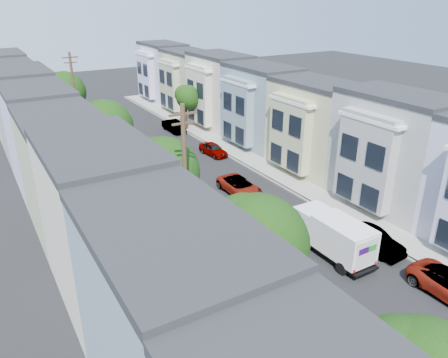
% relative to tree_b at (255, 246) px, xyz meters
% --- Properties ---
extents(ground, '(160.00, 160.00, 0.00)m').
position_rel_tree_b_xyz_m(ground, '(6.30, 5.00, -5.18)').
color(ground, black).
rests_on(ground, ground).
extents(road_slab, '(12.00, 70.00, 0.02)m').
position_rel_tree_b_xyz_m(road_slab, '(6.30, 20.00, -5.17)').
color(road_slab, black).
rests_on(road_slab, ground).
extents(curb_left, '(0.30, 70.00, 0.15)m').
position_rel_tree_b_xyz_m(curb_left, '(0.25, 20.00, -5.10)').
color(curb_left, gray).
rests_on(curb_left, ground).
extents(curb_right, '(0.30, 70.00, 0.15)m').
position_rel_tree_b_xyz_m(curb_right, '(12.35, 20.00, -5.10)').
color(curb_right, gray).
rests_on(curb_right, ground).
extents(sidewalk_left, '(2.60, 70.00, 0.15)m').
position_rel_tree_b_xyz_m(sidewalk_left, '(-1.05, 20.00, -5.10)').
color(sidewalk_left, gray).
rests_on(sidewalk_left, ground).
extents(sidewalk_right, '(2.60, 70.00, 0.15)m').
position_rel_tree_b_xyz_m(sidewalk_right, '(13.65, 20.00, -5.10)').
color(sidewalk_right, gray).
rests_on(sidewalk_right, ground).
extents(centerline, '(0.12, 70.00, 0.01)m').
position_rel_tree_b_xyz_m(centerline, '(6.30, 20.00, -5.18)').
color(centerline, gold).
rests_on(centerline, ground).
extents(townhouse_row_left, '(5.00, 70.00, 8.50)m').
position_rel_tree_b_xyz_m(townhouse_row_left, '(-4.85, 20.00, -5.18)').
color(townhouse_row_left, '#BCBD8C').
rests_on(townhouse_row_left, ground).
extents(townhouse_row_right, '(5.00, 70.00, 8.50)m').
position_rel_tree_b_xyz_m(townhouse_row_right, '(17.45, 20.00, -5.18)').
color(townhouse_row_right, '#BCBD8C').
rests_on(townhouse_row_right, ground).
extents(tree_b, '(4.70, 4.70, 7.55)m').
position_rel_tree_b_xyz_m(tree_b, '(0.00, 0.00, 0.00)').
color(tree_b, black).
rests_on(tree_b, ground).
extents(tree_c, '(4.70, 4.70, 7.35)m').
position_rel_tree_b_xyz_m(tree_c, '(0.00, 10.37, -0.20)').
color(tree_c, black).
rests_on(tree_c, ground).
extents(tree_d, '(4.70, 4.70, 7.28)m').
position_rel_tree_b_xyz_m(tree_d, '(0.00, 22.76, -0.27)').
color(tree_d, black).
rests_on(tree_d, ground).
extents(tree_e, '(4.70, 4.70, 7.49)m').
position_rel_tree_b_xyz_m(tree_e, '(0.00, 38.45, -0.06)').
color(tree_e, black).
rests_on(tree_e, ground).
extents(tree_far_r, '(2.96, 2.96, 5.45)m').
position_rel_tree_b_xyz_m(tree_far_r, '(13.20, 33.60, -1.26)').
color(tree_far_r, black).
rests_on(tree_far_r, ground).
extents(utility_pole_near, '(1.60, 0.26, 10.00)m').
position_rel_tree_b_xyz_m(utility_pole_near, '(0.00, 7.00, -0.03)').
color(utility_pole_near, '#42301E').
rests_on(utility_pole_near, ground).
extents(utility_pole_far, '(1.60, 0.26, 10.00)m').
position_rel_tree_b_xyz_m(utility_pole_far, '(0.00, 33.00, -0.03)').
color(utility_pole_far, '#42301E').
rests_on(utility_pole_far, ground).
extents(fedex_truck, '(2.15, 5.59, 2.68)m').
position_rel_tree_b_xyz_m(fedex_truck, '(8.46, 3.45, -3.68)').
color(fedex_truck, white).
rests_on(fedex_truck, ground).
extents(lead_sedan, '(2.21, 4.76, 1.32)m').
position_rel_tree_b_xyz_m(lead_sedan, '(8.45, 14.34, -4.52)').
color(lead_sedan, black).
rests_on(lead_sedan, ground).
extents(parked_left_b, '(1.53, 3.81, 1.23)m').
position_rel_tree_b_xyz_m(parked_left_b, '(1.40, -2.61, -4.56)').
color(parked_left_b, '#0B233F').
rests_on(parked_left_b, ground).
extents(parked_left_c, '(2.46, 4.69, 1.26)m').
position_rel_tree_b_xyz_m(parked_left_c, '(1.40, 3.53, -4.55)').
color(parked_left_c, '#979797').
rests_on(parked_left_c, ground).
extents(parked_left_d, '(1.73, 4.07, 1.22)m').
position_rel_tree_b_xyz_m(parked_left_d, '(1.40, 18.65, -4.57)').
color(parked_left_d, '#3B1405').
rests_on(parked_left_d, ground).
extents(parked_right_b, '(1.80, 4.34, 1.42)m').
position_rel_tree_b_xyz_m(parked_right_b, '(11.20, 2.60, -4.47)').
color(parked_right_b, silver).
rests_on(parked_right_b, ground).
extents(parked_right_c, '(1.87, 4.06, 1.28)m').
position_rel_tree_b_xyz_m(parked_right_c, '(11.20, 23.75, -4.54)').
color(parked_right_c, black).
rests_on(parked_right_c, ground).
extents(parked_right_d, '(1.52, 4.12, 1.37)m').
position_rel_tree_b_xyz_m(parked_right_d, '(11.20, 33.49, -4.49)').
color(parked_right_d, black).
rests_on(parked_right_d, ground).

